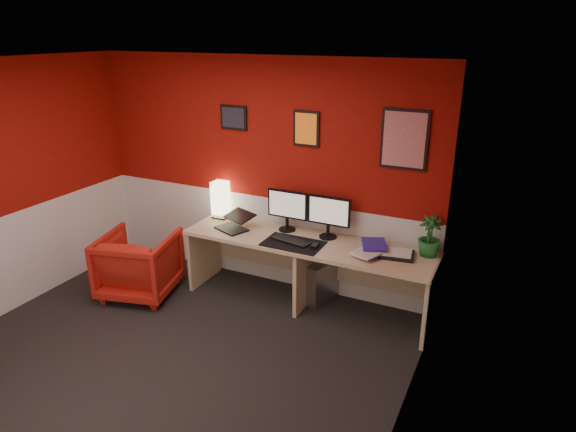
# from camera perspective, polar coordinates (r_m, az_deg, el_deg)

# --- Properties ---
(ground) EXTENTS (4.00, 3.50, 0.01)m
(ground) POSITION_cam_1_polar(r_m,az_deg,el_deg) (4.71, -13.55, -15.68)
(ground) COLOR black
(ground) RESTS_ON ground
(ceiling) EXTENTS (4.00, 3.50, 0.01)m
(ceiling) POSITION_cam_1_polar(r_m,az_deg,el_deg) (3.84, -16.76, 16.14)
(ceiling) COLOR white
(ceiling) RESTS_ON ground
(wall_back) EXTENTS (4.00, 0.01, 2.50)m
(wall_back) POSITION_cam_1_polar(r_m,az_deg,el_deg) (5.47, -3.20, 4.73)
(wall_back) COLOR maroon
(wall_back) RESTS_ON ground
(wall_right) EXTENTS (0.01, 3.50, 2.50)m
(wall_right) POSITION_cam_1_polar(r_m,az_deg,el_deg) (3.27, 13.17, -7.18)
(wall_right) COLOR maroon
(wall_right) RESTS_ON ground
(wainscot_back) EXTENTS (4.00, 0.01, 1.00)m
(wainscot_back) POSITION_cam_1_polar(r_m,az_deg,el_deg) (5.72, -3.08, -2.52)
(wainscot_back) COLOR silver
(wainscot_back) RESTS_ON ground
(wainscot_left) EXTENTS (0.01, 3.50, 1.00)m
(wainscot_left) POSITION_cam_1_polar(r_m,az_deg,el_deg) (5.82, -29.56, -4.94)
(wainscot_left) COLOR silver
(wainscot_left) RESTS_ON ground
(wainscot_right) EXTENTS (0.01, 3.50, 1.00)m
(wainscot_right) POSITION_cam_1_polar(r_m,az_deg,el_deg) (3.67, 12.11, -17.59)
(wainscot_right) COLOR silver
(wainscot_right) RESTS_ON ground
(desk) EXTENTS (2.60, 0.65, 0.73)m
(desk) POSITION_cam_1_polar(r_m,az_deg,el_deg) (5.21, 2.11, -6.56)
(desk) COLOR #CEB484
(desk) RESTS_ON ground
(shoji_lamp) EXTENTS (0.16, 0.16, 0.40)m
(shoji_lamp) POSITION_cam_1_polar(r_m,az_deg,el_deg) (5.67, -7.69, 1.76)
(shoji_lamp) COLOR #FFE5B2
(shoji_lamp) RESTS_ON desk
(laptop) EXTENTS (0.39, 0.34, 0.22)m
(laptop) POSITION_cam_1_polar(r_m,az_deg,el_deg) (5.33, -6.50, -0.46)
(laptop) COLOR black
(laptop) RESTS_ON desk
(monitor_left) EXTENTS (0.45, 0.06, 0.58)m
(monitor_left) POSITION_cam_1_polar(r_m,az_deg,el_deg) (5.23, -0.11, 1.34)
(monitor_left) COLOR black
(monitor_left) RESTS_ON desk
(monitor_right) EXTENTS (0.45, 0.06, 0.58)m
(monitor_right) POSITION_cam_1_polar(r_m,az_deg,el_deg) (5.05, 4.65, 0.59)
(monitor_right) COLOR black
(monitor_right) RESTS_ON desk
(desk_mat) EXTENTS (0.60, 0.38, 0.01)m
(desk_mat) POSITION_cam_1_polar(r_m,az_deg,el_deg) (4.99, 0.59, -3.15)
(desk_mat) COLOR black
(desk_mat) RESTS_ON desk
(keyboard) EXTENTS (0.44, 0.22, 0.02)m
(keyboard) POSITION_cam_1_polar(r_m,az_deg,el_deg) (5.03, 0.34, -2.81)
(keyboard) COLOR black
(keyboard) RESTS_ON desk_mat
(mouse) EXTENTS (0.07, 0.11, 0.03)m
(mouse) POSITION_cam_1_polar(r_m,az_deg,el_deg) (4.90, 3.04, -3.41)
(mouse) COLOR black
(mouse) RESTS_ON desk_mat
(book_bottom) EXTENTS (0.22, 0.28, 0.03)m
(book_bottom) POSITION_cam_1_polar(r_m,az_deg,el_deg) (4.86, 8.20, -3.93)
(book_bottom) COLOR #3222A0
(book_bottom) RESTS_ON desk
(book_middle) EXTENTS (0.33, 0.38, 0.02)m
(book_middle) POSITION_cam_1_polar(r_m,az_deg,el_deg) (4.84, 8.13, -3.67)
(book_middle) COLOR silver
(book_middle) RESTS_ON book_bottom
(book_top) EXTENTS (0.32, 0.37, 0.03)m
(book_top) POSITION_cam_1_polar(r_m,az_deg,el_deg) (4.88, 8.44, -3.19)
(book_top) COLOR #3222A0
(book_top) RESTS_ON book_middle
(zen_tray) EXTENTS (0.38, 0.30, 0.03)m
(zen_tray) POSITION_cam_1_polar(r_m,az_deg,el_deg) (4.84, 12.11, -4.29)
(zen_tray) COLOR black
(zen_tray) RESTS_ON desk
(potted_plant) EXTENTS (0.22, 0.22, 0.39)m
(potted_plant) POSITION_cam_1_polar(r_m,az_deg,el_deg) (4.85, 15.84, -2.25)
(potted_plant) COLOR #19591E
(potted_plant) RESTS_ON desk
(pc_tower) EXTENTS (0.31, 0.49, 0.45)m
(pc_tower) POSITION_cam_1_polar(r_m,az_deg,el_deg) (5.39, 3.80, -7.33)
(pc_tower) COLOR #99999E
(pc_tower) RESTS_ON ground
(armchair) EXTENTS (0.91, 0.93, 0.70)m
(armchair) POSITION_cam_1_polar(r_m,az_deg,el_deg) (5.67, -16.57, -5.29)
(armchair) COLOR red
(armchair) RESTS_ON ground
(art_left) EXTENTS (0.32, 0.02, 0.26)m
(art_left) POSITION_cam_1_polar(r_m,az_deg,el_deg) (5.48, -6.21, 11.10)
(art_left) COLOR black
(art_left) RESTS_ON wall_back
(art_center) EXTENTS (0.28, 0.02, 0.36)m
(art_center) POSITION_cam_1_polar(r_m,az_deg,el_deg) (5.10, 2.10, 9.92)
(art_center) COLOR orange
(art_center) RESTS_ON wall_back
(art_right) EXTENTS (0.44, 0.02, 0.56)m
(art_right) POSITION_cam_1_polar(r_m,az_deg,el_deg) (4.80, 13.12, 8.48)
(art_right) COLOR red
(art_right) RESTS_ON wall_back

